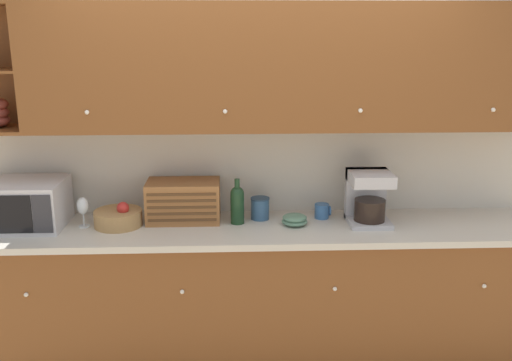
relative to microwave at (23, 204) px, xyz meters
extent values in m
plane|color=tan|center=(1.45, 0.26, -1.09)|extent=(24.00, 24.00, 0.00)
cube|color=white|center=(1.45, 0.29, 0.21)|extent=(6.00, 0.06, 2.60)
cube|color=brown|center=(1.45, -0.04, -0.64)|extent=(3.60, 0.61, 0.91)
cube|color=beige|center=(1.45, -0.06, -0.16)|extent=(3.62, 0.64, 0.04)
sphere|color=white|center=(0.10, -0.36, -0.44)|extent=(0.03, 0.03, 0.03)
sphere|color=white|center=(1.00, -0.36, -0.44)|extent=(0.03, 0.03, 0.03)
sphere|color=white|center=(1.89, -0.36, -0.44)|extent=(0.03, 0.03, 0.03)
sphere|color=white|center=(2.79, -0.36, -0.44)|extent=(0.03, 0.03, 0.03)
cube|color=beige|center=(1.45, 0.26, 0.15)|extent=(3.60, 0.01, 0.59)
cube|color=brown|center=(1.66, 0.08, 0.83)|extent=(3.18, 0.37, 0.75)
cube|color=brown|center=(-0.14, 0.26, 0.83)|extent=(0.42, 0.02, 0.75)
sphere|color=white|center=(0.46, -0.12, 0.58)|extent=(0.03, 0.03, 0.03)
sphere|color=white|center=(1.26, -0.12, 0.58)|extent=(0.03, 0.03, 0.03)
sphere|color=white|center=(2.05, -0.12, 0.58)|extent=(0.03, 0.03, 0.03)
sphere|color=white|center=(2.85, -0.12, 0.58)|extent=(0.03, 0.03, 0.03)
cube|color=silver|center=(0.00, 0.00, 0.00)|extent=(0.50, 0.41, 0.29)
cube|color=black|center=(-0.06, -0.20, 0.00)|extent=(0.35, 0.01, 0.23)
cube|color=#2D2D33|center=(0.18, -0.20, 0.00)|extent=(0.11, 0.01, 0.23)
cylinder|color=silver|center=(0.37, -0.02, -0.14)|extent=(0.07, 0.07, 0.01)
cylinder|color=silver|center=(0.37, -0.02, -0.10)|extent=(0.01, 0.01, 0.08)
ellipsoid|color=silver|center=(0.37, -0.02, -0.01)|extent=(0.07, 0.07, 0.11)
cylinder|color=#A87F4C|center=(0.58, -0.01, -0.09)|extent=(0.30, 0.30, 0.10)
sphere|color=red|center=(0.62, -0.04, -0.02)|extent=(0.08, 0.08, 0.08)
cube|color=#996033|center=(0.98, 0.08, -0.02)|extent=(0.46, 0.27, 0.26)
cube|color=#54351C|center=(0.98, -0.06, -0.10)|extent=(0.42, 0.01, 0.02)
cube|color=#54351C|center=(0.98, -0.06, -0.06)|extent=(0.42, 0.01, 0.02)
cube|color=#54351C|center=(0.98, -0.06, -0.02)|extent=(0.42, 0.01, 0.02)
cube|color=#54351C|center=(0.98, -0.06, 0.03)|extent=(0.42, 0.01, 0.02)
cube|color=#54351C|center=(0.98, -0.06, 0.07)|extent=(0.42, 0.01, 0.02)
cylinder|color=#19381E|center=(1.33, 0.01, -0.05)|extent=(0.09, 0.09, 0.20)
sphere|color=#19381E|center=(1.33, 0.01, 0.05)|extent=(0.09, 0.09, 0.09)
cylinder|color=#19381E|center=(1.33, 0.01, 0.11)|extent=(0.03, 0.03, 0.07)
cylinder|color=#33567A|center=(1.47, 0.08, -0.08)|extent=(0.12, 0.12, 0.13)
cylinder|color=navy|center=(1.47, 0.08, -0.01)|extent=(0.12, 0.12, 0.01)
ellipsoid|color=slate|center=(1.68, -0.04, -0.12)|extent=(0.16, 0.16, 0.04)
ellipsoid|color=slate|center=(1.68, -0.04, -0.10)|extent=(0.15, 0.15, 0.05)
cylinder|color=#38669E|center=(1.87, 0.08, -0.10)|extent=(0.09, 0.09, 0.10)
torus|color=#38669E|center=(1.93, 0.08, -0.10)|extent=(0.01, 0.07, 0.07)
cube|color=#B7B7BC|center=(2.15, -0.04, -0.13)|extent=(0.26, 0.28, 0.03)
cylinder|color=black|center=(2.15, -0.06, -0.05)|extent=(0.19, 0.19, 0.13)
cube|color=#B7B7BC|center=(2.15, 0.07, 0.02)|extent=(0.26, 0.06, 0.34)
cube|color=#B7B7BC|center=(2.15, -0.04, 0.15)|extent=(0.26, 0.28, 0.07)
camera|label=1|loc=(1.30, -3.42, 1.05)|focal=40.00mm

